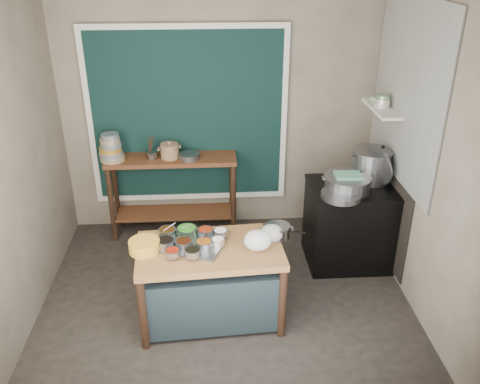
{
  "coord_description": "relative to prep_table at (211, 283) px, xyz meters",
  "views": [
    {
      "loc": [
        -0.11,
        -4.0,
        3.11
      ],
      "look_at": [
        0.16,
        0.25,
        1.0
      ],
      "focal_mm": 38.0,
      "sensor_mm": 36.0,
      "label": 1
    }
  ],
  "objects": [
    {
      "name": "wall_shelf",
      "position": [
        1.77,
        1.15,
        1.23
      ],
      "size": [
        0.22,
        0.7,
        0.03
      ],
      "primitive_type": "cube",
      "color": "beige",
      "rests_on": "right_wall"
    },
    {
      "name": "stove_top",
      "position": [
        1.49,
        0.85,
        0.49
      ],
      "size": [
        0.92,
        0.69,
        0.03
      ],
      "primitive_type": "cube",
      "color": "black",
      "rests_on": "stove_block"
    },
    {
      "name": "stock_pot",
      "position": [
        1.67,
        0.99,
        0.67
      ],
      "size": [
        0.52,
        0.52,
        0.33
      ],
      "primitive_type": null,
      "rotation": [
        0.0,
        0.0,
        0.24
      ],
      "color": "gray",
      "rests_on": "stove_top"
    },
    {
      "name": "shelf_bowl_stack",
      "position": [
        1.77,
        1.16,
        1.3
      ],
      "size": [
        0.15,
        0.15,
        0.12
      ],
      "color": "silver",
      "rests_on": "wall_shelf"
    },
    {
      "name": "plastic_bag_a",
      "position": [
        0.41,
        -0.05,
        0.46
      ],
      "size": [
        0.3,
        0.28,
        0.18
      ],
      "primitive_type": "ellipsoid",
      "rotation": [
        0.0,
        0.0,
        0.42
      ],
      "color": "white",
      "rests_on": "prep_table"
    },
    {
      "name": "bowl_stack",
      "position": [
        -1.05,
        1.54,
        0.71
      ],
      "size": [
        0.27,
        0.27,
        0.31
      ],
      "color": "tan",
      "rests_on": "back_counter"
    },
    {
      "name": "soot_patch",
      "position": [
        1.88,
        0.95,
        0.32
      ],
      "size": [
        0.01,
        1.3,
        1.3
      ],
      "primitive_type": "cube",
      "color": "black",
      "rests_on": "right_wall"
    },
    {
      "name": "right_wall",
      "position": [
        1.9,
        0.3,
        1.02
      ],
      "size": [
        0.02,
        3.0,
        2.8
      ],
      "primitive_type": "cube",
      "color": "gray",
      "rests_on": "floor"
    },
    {
      "name": "floor",
      "position": [
        0.14,
        0.3,
        -0.39
      ],
      "size": [
        3.5,
        3.0,
        0.02
      ],
      "primitive_type": "cube",
      "color": "#2E2723",
      "rests_on": "ground"
    },
    {
      "name": "pot_lid",
      "position": [
        1.73,
        0.91,
        0.71
      ],
      "size": [
        0.24,
        0.43,
        0.41
      ],
      "primitive_type": "cylinder",
      "rotation": [
        0.0,
        1.36,
        0.34
      ],
      "color": "gray",
      "rests_on": "stove_top"
    },
    {
      "name": "yellow_basin",
      "position": [
        -0.55,
        -0.02,
        0.43
      ],
      "size": [
        0.34,
        0.34,
        0.1
      ],
      "primitive_type": "cylinder",
      "rotation": [
        0.0,
        0.0,
        -0.39
      ],
      "color": "#C5822E",
      "rests_on": "prep_table"
    },
    {
      "name": "condiment_bowls",
      "position": [
        -0.18,
        0.06,
        0.43
      ],
      "size": [
        0.62,
        0.49,
        0.07
      ],
      "color": "gray",
      "rests_on": "condiment_tray"
    },
    {
      "name": "prep_table",
      "position": [
        0.0,
        0.0,
        0.0
      ],
      "size": [
        1.29,
        0.8,
        0.75
      ],
      "primitive_type": "cube",
      "rotation": [
        0.0,
        0.0,
        0.07
      ],
      "color": "brown",
      "rests_on": "floor"
    },
    {
      "name": "back_wall",
      "position": [
        0.14,
        1.81,
        1.02
      ],
      "size": [
        3.5,
        0.02,
        2.8
      ],
      "primitive_type": "cube",
      "color": "gray",
      "rests_on": "floor"
    },
    {
      "name": "saucepan",
      "position": [
        0.6,
        0.13,
        0.44
      ],
      "size": [
        0.27,
        0.27,
        0.12
      ],
      "primitive_type": null,
      "rotation": [
        0.0,
        0.0,
        -0.27
      ],
      "color": "gray",
      "rests_on": "prep_table"
    },
    {
      "name": "stove_block",
      "position": [
        1.49,
        0.85,
        0.05
      ],
      "size": [
        0.9,
        0.68,
        0.85
      ],
      "primitive_type": "cube",
      "color": "black",
      "rests_on": "floor"
    },
    {
      "name": "green_cloth",
      "position": [
        1.38,
        0.77,
        0.67
      ],
      "size": [
        0.27,
        0.21,
        0.02
      ],
      "primitive_type": "cube",
      "rotation": [
        0.0,
        0.0,
        -0.05
      ],
      "color": "#609E7E",
      "rests_on": "steamer"
    },
    {
      "name": "left_wall",
      "position": [
        -1.62,
        0.3,
        1.02
      ],
      "size": [
        0.02,
        3.0,
        2.8
      ],
      "primitive_type": "cube",
      "color": "gray",
      "rests_on": "floor"
    },
    {
      "name": "shallow_pan",
      "position": [
        1.28,
        0.62,
        0.53
      ],
      "size": [
        0.43,
        0.43,
        0.05
      ],
      "primitive_type": "cylinder",
      "rotation": [
        0.0,
        0.0,
        -0.08
      ],
      "color": "gray",
      "rests_on": "stove_top"
    },
    {
      "name": "tile_panel",
      "position": [
        1.88,
        0.85,
        1.48
      ],
      "size": [
        0.02,
        1.7,
        1.7
      ],
      "primitive_type": "cube",
      "color": "#B2B2AA",
      "rests_on": "right_wall"
    },
    {
      "name": "wide_bowl",
      "position": [
        -0.21,
        1.53,
        0.6
      ],
      "size": [
        0.29,
        0.29,
        0.06
      ],
      "primitive_type": "cylinder",
      "rotation": [
        0.0,
        0.0,
        -0.29
      ],
      "color": "gray",
      "rests_on": "back_counter"
    },
    {
      "name": "plastic_bag_b",
      "position": [
        0.54,
        0.08,
        0.45
      ],
      "size": [
        0.24,
        0.22,
        0.15
      ],
      "primitive_type": "ellipsoid",
      "rotation": [
        0.0,
        0.0,
        -0.25
      ],
      "color": "white",
      "rests_on": "prep_table"
    },
    {
      "name": "curtain_frame",
      "position": [
        -0.21,
        1.76,
        0.98
      ],
      "size": [
        2.22,
        0.03,
        2.02
      ],
      "primitive_type": null,
      "color": "beige",
      "rests_on": "back_wall"
    },
    {
      "name": "ceramic_crock",
      "position": [
        -0.42,
        1.56,
        0.65
      ],
      "size": [
        0.27,
        0.27,
        0.14
      ],
      "primitive_type": null,
      "rotation": [
        0.0,
        0.0,
        0.29
      ],
      "color": "#836347",
      "rests_on": "back_counter"
    },
    {
      "name": "shelf_bowl_green",
      "position": [
        1.77,
        1.38,
        1.26
      ],
      "size": [
        0.14,
        0.14,
        0.05
      ],
      "primitive_type": "cylinder",
      "rotation": [
        0.0,
        0.0,
        0.08
      ],
      "color": "gray",
      "rests_on": "wall_shelf"
    },
    {
      "name": "curtain_panel",
      "position": [
        -0.21,
        1.77,
        0.98
      ],
      "size": [
        2.1,
        0.02,
        1.9
      ],
      "primitive_type": "cube",
      "color": "black",
      "rests_on": "back_wall"
    },
    {
      "name": "steamer",
      "position": [
        1.38,
        0.77,
        0.58
      ],
      "size": [
        0.52,
        0.52,
        0.16
      ],
      "primitive_type": null,
      "rotation": [
        0.0,
        0.0,
        -0.08
      ],
      "color": "gray",
      "rests_on": "stove_top"
    },
    {
      "name": "condiment_tray",
      "position": [
        -0.16,
        0.04,
        0.39
      ],
      "size": [
        0.64,
        0.55,
        0.02
      ],
      "primitive_type": "cube",
      "rotation": [
        0.0,
        0.0,
        -0.35
      ],
      "color": "gray",
      "rests_on": "prep_table"
    },
    {
      "name": "utensil_cup",
      "position": [
        -0.62,
        1.57,
        0.62
      ],
      "size": [
        0.17,
        0.17,
        0.08
      ],
      "primitive_type": "cylinder",
      "rotation": [
        0.0,
        0.0,
        -0.31
      ],
      "color": "gray",
      "rests_on": "back_counter"
    },
    {
      "name": "back_counter",
      "position": [
        -0.41,
        1.58,
        0.1
      ],
      "size": [
        1.45,
        0.4,
        0.95
      ],
      "primitive_type": "cube",
      "color": "#522D17",
      "rests_on": "floor"
    }
  ]
}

